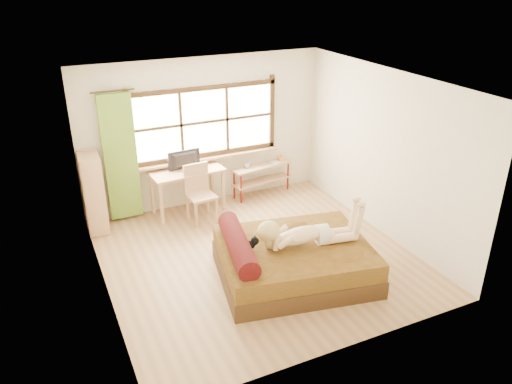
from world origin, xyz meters
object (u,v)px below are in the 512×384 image
woman (307,224)px  chair (199,190)px  bed (291,260)px  bookshelf (94,193)px  kitten (245,245)px  pipe_shelf (262,173)px  desk (187,176)px

woman → chair: bearing=119.5°
bed → bookshelf: 3.51m
kitten → pipe_shelf: size_ratio=0.25×
kitten → chair: bearing=98.7°
pipe_shelf → kitten: bearing=-129.4°
woman → desk: size_ratio=1.11×
bed → kitten: (-0.67, 0.09, 0.37)m
desk → chair: size_ratio=1.32×
bed → bookshelf: (-2.29, 2.63, 0.40)m
bed → chair: (-0.58, 2.28, 0.27)m
kitten → chair: size_ratio=0.31×
bed → chair: chair is taller
woman → bookshelf: bookshelf is taller
kitten → desk: bearing=101.1°
woman → desk: bearing=118.9°
woman → kitten: (-0.87, 0.15, -0.19)m
chair → pipe_shelf: bearing=13.8°
desk → bookshelf: 1.61m
kitten → bookshelf: 3.01m
desk → bookshelf: size_ratio=0.99×
chair → bookshelf: bearing=163.8°
desk → pipe_shelf: desk is taller
kitten → bookshelf: bearing=133.5°
chair → pipe_shelf: chair is taller
woman → bookshelf: bearing=143.8°
bed → chair: bearing=115.3°
bed → bookshelf: size_ratio=1.78×
bed → desk: 2.75m
bed → bookshelf: bookshelf is taller
pipe_shelf → desk: bearing=175.0°
pipe_shelf → bookshelf: (-3.15, -0.13, 0.24)m
woman → bookshelf: 3.67m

